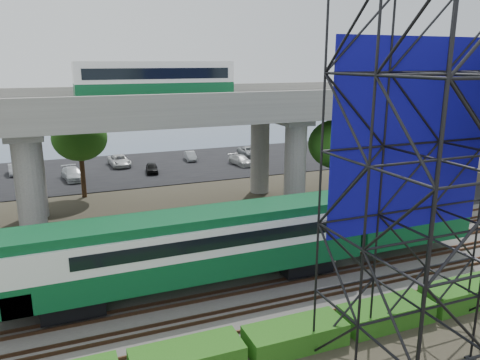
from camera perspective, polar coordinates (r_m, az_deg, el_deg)
name	(u,v)px	position (r m, az deg, el deg)	size (l,w,h in m)	color
ground	(239,305)	(25.41, -0.12, -14.99)	(140.00, 140.00, 0.00)	#474233
ballast_bed	(226,287)	(27.01, -1.75, -12.87)	(90.00, 12.00, 0.20)	slate
service_road	(185,236)	(34.44, -6.70, -6.85)	(90.00, 5.00, 0.08)	black
parking_lot	(132,169)	(56.55, -13.09, 1.33)	(90.00, 18.00, 0.08)	black
harbor_water	(109,140)	(77.99, -15.71, 4.68)	(140.00, 40.00, 0.03)	#475B74
rail_tracks	(226,284)	(26.92, -1.75, -12.53)	(90.00, 9.52, 0.16)	#472D1E
commuter_train	(234,239)	(26.02, -0.73, -7.23)	(29.30, 3.06, 4.30)	black
overpass	(163,116)	(37.70, -9.38, 7.73)	(80.00, 12.00, 12.40)	#9E9B93
scaffold_tower	(464,196)	(19.65, 25.69, -1.79)	(9.36, 6.36, 15.00)	black
hedge_strip	(296,335)	(22.17, 6.80, -18.21)	(34.60, 1.80, 1.20)	#1F5212
trees	(105,153)	(37.52, -16.18, 3.24)	(40.94, 16.94, 7.69)	#382314
parked_cars	(141,163)	(56.26, -11.93, 2.00)	(35.34, 9.77, 1.31)	silver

